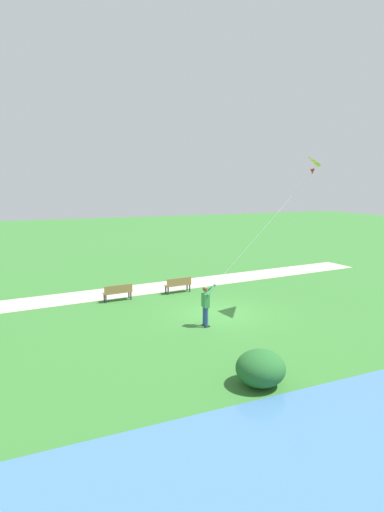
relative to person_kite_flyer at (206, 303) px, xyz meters
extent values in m
plane|color=#33702D|center=(1.40, -1.34, -1.05)|extent=(120.00, 120.00, 0.00)
cube|color=#B7AD99|center=(7.17, 0.66, -1.04)|extent=(4.80, 32.09, 0.02)
cube|color=#232328|center=(0.12, 0.00, -1.02)|extent=(0.12, 0.24, 0.06)
cylinder|color=#2D4C8E|center=(0.12, 0.02, -0.60)|extent=(0.14, 0.14, 0.82)
cube|color=#232328|center=(-0.12, 0.01, -1.02)|extent=(0.12, 0.24, 0.06)
cylinder|color=#2D4C8E|center=(-0.12, 0.03, -0.60)|extent=(0.14, 0.14, 0.82)
cube|color=#38894C|center=(0.00, 0.02, 0.11)|extent=(0.41, 0.23, 0.60)
sphere|color=#996B4C|center=(0.00, 0.02, 0.57)|extent=(0.22, 0.22, 0.22)
ellipsoid|color=#4C3319|center=(0.00, 0.04, 0.61)|extent=(0.23, 0.23, 0.13)
cylinder|color=#38894C|center=(0.08, -0.20, 0.56)|extent=(0.36, 0.52, 0.43)
cylinder|color=#38894C|center=(-0.10, -0.20, 0.56)|extent=(0.33, 0.54, 0.43)
sphere|color=#996B4C|center=(-0.01, -0.36, 0.69)|extent=(0.10, 0.10, 0.10)
pyramid|color=yellow|center=(-0.03, -4.90, 5.87)|extent=(1.48, 1.29, 0.54)
cone|color=red|center=(-0.19, -5.14, 5.52)|extent=(0.28, 0.28, 0.22)
cylinder|color=black|center=(-0.19, -5.14, 5.63)|extent=(1.09, 0.77, 0.02)
cylinder|color=silver|center=(-0.10, -2.75, 3.08)|extent=(0.19, 4.79, 4.79)
cube|color=olive|center=(5.68, -0.95, -0.60)|extent=(0.55, 1.53, 0.05)
cube|color=olive|center=(5.49, -0.97, -0.37)|extent=(0.15, 1.50, 0.40)
cube|color=#2D2D33|center=(5.79, -0.27, -0.82)|extent=(0.06, 0.06, 0.45)
cube|color=#2D2D33|center=(5.47, -0.30, -0.82)|extent=(0.06, 0.06, 0.45)
cube|color=#2D2D33|center=(5.89, -1.61, -0.82)|extent=(0.06, 0.06, 0.45)
cube|color=#2D2D33|center=(5.57, -1.63, -0.82)|extent=(0.06, 0.06, 0.45)
cube|color=olive|center=(5.42, 2.54, -0.60)|extent=(0.55, 1.53, 0.05)
cube|color=olive|center=(5.23, 2.52, -0.37)|extent=(0.15, 1.50, 0.40)
cube|color=#2D2D33|center=(5.53, 3.22, -0.82)|extent=(0.06, 0.06, 0.45)
cube|color=#2D2D33|center=(5.21, 3.19, -0.82)|extent=(0.06, 0.06, 0.45)
cube|color=#2D2D33|center=(5.63, 1.88, -0.82)|extent=(0.06, 0.06, 0.45)
cube|color=#2D2D33|center=(5.31, 1.86, -0.82)|extent=(0.06, 0.06, 0.45)
ellipsoid|color=#236028|center=(-5.39, 0.75, -0.51)|extent=(1.47, 1.52, 1.08)
camera|label=1|loc=(-15.12, 7.23, 4.91)|focal=28.69mm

